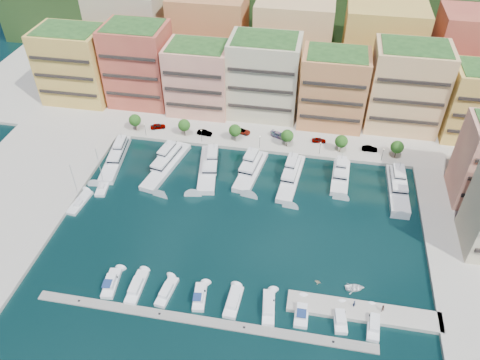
{
  "coord_description": "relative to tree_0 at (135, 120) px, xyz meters",
  "views": [
    {
      "loc": [
        14.79,
        -82.87,
        84.67
      ],
      "look_at": [
        -2.0,
        9.21,
        6.0
      ],
      "focal_mm": 35.0,
      "sensor_mm": 36.0,
      "label": 1
    }
  ],
  "objects": [
    {
      "name": "lamppost_4",
      "position": [
        76.0,
        -2.3,
        -0.92
      ],
      "size": [
        0.3,
        0.3,
        4.2
      ],
      "color": "black",
      "rests_on": "north_quay"
    },
    {
      "name": "sailboat_1",
      "position": [
        -3.36,
        -34.61,
        -4.43
      ],
      "size": [
        3.76,
        9.48,
        13.2
      ],
      "color": "silver",
      "rests_on": "ground"
    },
    {
      "name": "lamppost_1",
      "position": [
        22.0,
        -2.3,
        -0.92
      ],
      "size": [
        0.3,
        0.3,
        4.2
      ],
      "color": "black",
      "rests_on": "north_quay"
    },
    {
      "name": "finger_pier",
      "position": [
        70.0,
        -55.5,
        -4.74
      ],
      "size": [
        32.0,
        5.0,
        2.0
      ],
      "primitive_type": "cube",
      "color": "#9E998E",
      "rests_on": "ground"
    },
    {
      "name": "ground",
      "position": [
        40.0,
        -33.5,
        -4.74
      ],
      "size": [
        400.0,
        400.0,
        0.0
      ],
      "primitive_type": "plane",
      "color": "black",
      "rests_on": "ground"
    },
    {
      "name": "tree_2",
      "position": [
        32.0,
        0.0,
        0.0
      ],
      "size": [
        3.8,
        3.8,
        5.65
      ],
      "color": "#473323",
      "rests_on": "north_quay"
    },
    {
      "name": "cruiser_1",
      "position": [
        15.16,
        -58.1,
        -4.17
      ],
      "size": [
        3.52,
        8.15,
        2.66
      ],
      "color": "white",
      "rests_on": "ground"
    },
    {
      "name": "cruiser_2",
      "position": [
        21.06,
        -58.1,
        -4.2
      ],
      "size": [
        2.69,
        9.01,
        2.55
      ],
      "color": "white",
      "rests_on": "ground"
    },
    {
      "name": "yacht_0",
      "position": [
        -1.05,
        -14.4,
        -3.53
      ],
      "size": [
        6.86,
        21.98,
        7.3
      ],
      "color": "silver",
      "rests_on": "ground"
    },
    {
      "name": "backblock_0",
      "position": [
        -15.0,
        40.5,
        11.26
      ],
      "size": [
        26.0,
        18.0,
        30.0
      ],
      "primitive_type": "cube",
      "color": "beige",
      "rests_on": "north_quay"
    },
    {
      "name": "person_1",
      "position": [
        73.66,
        -54.93,
        -2.83
      ],
      "size": [
        1.13,
        1.11,
        1.83
      ],
      "primitive_type": "imported",
      "rotation": [
        0.0,
        0.0,
        3.87
      ],
      "color": "#503730",
      "rests_on": "finger_pier"
    },
    {
      "name": "apartment_4",
      "position": [
        60.0,
        16.49,
        8.07
      ],
      "size": [
        20.0,
        15.5,
        23.8
      ],
      "color": "#CA7B4B",
      "rests_on": "north_quay"
    },
    {
      "name": "yacht_5",
      "position": [
        64.42,
        -11.39,
        -3.53
      ],
      "size": [
        5.28,
        15.25,
        7.3
      ],
      "color": "silver",
      "rests_on": "ground"
    },
    {
      "name": "lamppost_2",
      "position": [
        40.0,
        -2.3,
        -0.92
      ],
      "size": [
        0.3,
        0.3,
        4.2
      ],
      "color": "black",
      "rests_on": "north_quay"
    },
    {
      "name": "car_0",
      "position": [
        6.48,
        2.24,
        -2.93
      ],
      "size": [
        5.14,
        3.62,
        1.62
      ],
      "primitive_type": "imported",
      "rotation": [
        0.0,
        0.0,
        1.97
      ],
      "color": "gray",
      "rests_on": "north_quay"
    },
    {
      "name": "car_2",
      "position": [
        33.51,
        4.42,
        -3.02
      ],
      "size": [
        5.6,
        3.52,
        1.44
      ],
      "primitive_type": "imported",
      "rotation": [
        0.0,
        0.0,
        1.34
      ],
      "color": "gray",
      "rests_on": "north_quay"
    },
    {
      "name": "cruiser_6",
      "position": [
        50.3,
        -58.1,
        -4.2
      ],
      "size": [
        3.42,
        8.91,
        2.55
      ],
      "color": "white",
      "rests_on": "ground"
    },
    {
      "name": "cruiser_7",
      "position": [
        57.24,
        -58.09,
        -4.17
      ],
      "size": [
        2.86,
        7.22,
        2.66
      ],
      "color": "white",
      "rests_on": "ground"
    },
    {
      "name": "south_pontoon",
      "position": [
        37.0,
        -63.5,
        -4.74
      ],
      "size": [
        72.0,
        2.2,
        0.35
      ],
      "primitive_type": "cube",
      "color": "gray",
      "rests_on": "ground"
    },
    {
      "name": "cruiser_3",
      "position": [
        27.92,
        -58.09,
        -4.2
      ],
      "size": [
        3.39,
        8.13,
        2.55
      ],
      "color": "white",
      "rests_on": "ground"
    },
    {
      "name": "backblock_2",
      "position": [
        45.0,
        40.5,
        11.26
      ],
      "size": [
        26.0,
        18.0,
        30.0
      ],
      "primitive_type": "cube",
      "color": "#DFAA76",
      "rests_on": "north_quay"
    },
    {
      "name": "yacht_3",
      "position": [
        39.18,
        -13.05,
        -3.53
      ],
      "size": [
        7.69,
        19.21,
        7.3
      ],
      "color": "silver",
      "rests_on": "ground"
    },
    {
      "name": "tree_0",
      "position": [
        0.0,
        0.0,
        0.0
      ],
      "size": [
        3.8,
        3.8,
        5.65
      ],
      "color": "#473323",
      "rests_on": "north_quay"
    },
    {
      "name": "cruiser_9",
      "position": [
        71.96,
        -58.09,
        -4.2
      ],
      "size": [
        3.03,
        8.32,
        2.55
      ],
      "color": "white",
      "rests_on": "ground"
    },
    {
      "name": "hillside",
      "position": [
        40.0,
        76.5,
        -4.74
      ],
      "size": [
        240.0,
        40.0,
        58.0
      ],
      "primitive_type": "cube",
      "color": "#1A3214",
      "rests_on": "ground"
    },
    {
      "name": "west_quay",
      "position": [
        -22.0,
        -41.5,
        -4.74
      ],
      "size": [
        34.0,
        76.0,
        2.0
      ],
      "primitive_type": "cube",
      "color": "#9E998E",
      "rests_on": "ground"
    },
    {
      "name": "tree_4",
      "position": [
        64.0,
        0.0,
        0.0
      ],
      "size": [
        3.8,
        3.8,
        5.65
      ],
      "color": "#473323",
      "rests_on": "north_quay"
    },
    {
      "name": "cruiser_8",
      "position": [
        65.17,
        -58.08,
        -4.2
      ],
      "size": [
        3.26,
        7.3,
        2.55
      ],
      "color": "white",
      "rests_on": "ground"
    },
    {
      "name": "sailboat_2",
      "position": [
        0.13,
        -27.12,
        -4.43
      ],
      "size": [
        3.93,
        8.76,
        13.2
      ],
      "color": "silver",
      "rests_on": "ground"
    },
    {
      "name": "person_0",
      "position": [
        67.88,
        -54.85,
        -2.79
      ],
      "size": [
        0.71,
        0.82,
        1.9
      ],
      "primitive_type": "imported",
      "rotation": [
        0.0,
        0.0,
        2.01
      ],
      "color": "#25314B",
      "rests_on": "finger_pier"
    },
    {
      "name": "tree_5",
      "position": [
        80.0,
        0.0,
        0.0
      ],
      "size": [
        3.8,
        3.8,
        5.65
      ],
      "color": "#473323",
      "rests_on": "north_quay"
    },
    {
      "name": "apartment_1",
      "position": [
        -4.0,
        18.49,
        9.57
      ],
      "size": [
        20.0,
        16.5,
        26.8
      ],
      "color": "#C25B40",
      "rests_on": "north_quay"
    },
    {
      "name": "lamppost_3",
      "position": [
        58.0,
        -2.3,
        -0.92
      ],
      "size": [
        0.3,
        0.3,
        4.2
      ],
      "color": "black",
      "rests_on": "north_quay"
    },
    {
      "name": "cruiser_4",
      "position": [
        35.33,
        -58.09,
        -4.17
      ],
      "size": [
        3.41,
        7.36,
        2.66
      ],
      "color": "white",
      "rests_on": "ground"
    },
    {
      "name": "yacht_2",
      "position": [
        26.96,
        -14.1,
        -3.53
      ],
      "size": [
        8.17,
        21.46,
        7.3
      ],
      "color": "silver",
      "rests_on": "ground"
    },
    {
      "name": "car_5",
      "position": [
        72.75,
        2.01,
        -2.99
      ],
      "size": [
        4.59,
        1.61,
        1.51
      ],
      "primitive_type": "imported",
      "rotation": [
        0.0,
        0.0,
        1.57
      ],
      "color": "gray",
      "rests_on": "north_quay"
    },
    {
      "name": "backblock_4",
      "position": [
        105.0,
        40.5,
        11.26
      ],
      "size": [
        26.0,
        18.0,
        30.0
      ],
      "primitive_type": "cube",
      "color": "#C25B40",
      "rests_on": "north_quay"
    },
    {
      "name": "apartment_5",
      "position": [
        82.0,
        18.49,
        9.57
      ],
      "size": [
        22.0,
        16.5,
        26.8
      ],
      "color": "#DFAA76",
      "rests_on": "north_quay"
    },
    {
      "name": "north_quay",
      "position": [
        40.0,
        28.5,
        -4.74
      ],
      "size": [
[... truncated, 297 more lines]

